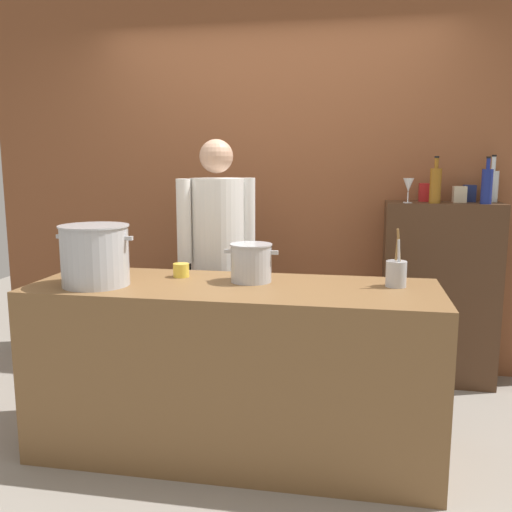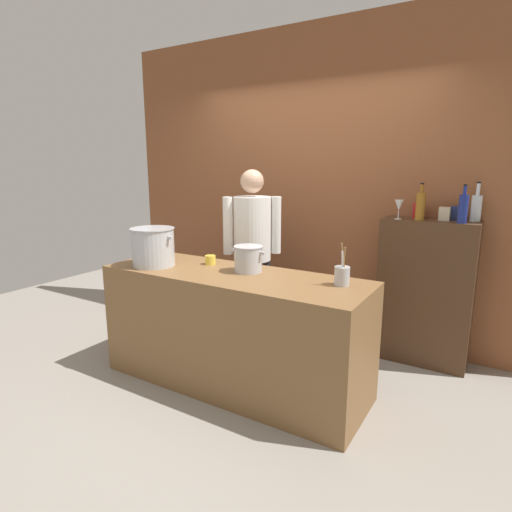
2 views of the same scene
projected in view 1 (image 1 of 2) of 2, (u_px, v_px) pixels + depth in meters
The scene contains 16 objects.
ground_plane at pixel (235, 449), 2.96m from camera, with size 8.00×8.00×0.00m, color gray.
brick_back_panel at pixel (275, 165), 4.07m from camera, with size 4.40×0.10×3.00m, color brown.
prep_counter at pixel (234, 369), 2.89m from camera, with size 2.08×0.70×0.90m, color brown.
bar_cabinet at pixel (439, 293), 3.80m from camera, with size 0.76×0.32×1.25m, color #472D1C.
chef at pixel (217, 250), 3.54m from camera, with size 0.45×0.42×1.66m.
stockpot_large at pixel (95, 255), 2.79m from camera, with size 0.41×0.35×0.31m.
stockpot_small at pixel (251, 263), 2.89m from camera, with size 0.28×0.22×0.20m.
utensil_crock at pixel (396, 273), 2.77m from camera, with size 0.10×0.10×0.30m.
butter_jar at pixel (181, 270), 3.01m from camera, with size 0.09×0.09×0.07m, color yellow.
wine_bottle_cobalt at pixel (487, 186), 3.53m from camera, with size 0.07×0.07×0.30m.
wine_bottle_amber at pixel (435, 185), 3.60m from camera, with size 0.07×0.07×0.30m.
wine_bottle_clear at pixel (492, 185), 3.71m from camera, with size 0.08×0.08×0.31m.
wine_glass_tall at pixel (408, 186), 3.63m from camera, with size 0.07×0.07×0.16m.
spice_tin_cream at pixel (459, 194), 3.69m from camera, with size 0.08×0.08×0.11m, color beige.
spice_tin_red at pixel (425, 192), 3.78m from camera, with size 0.08×0.08×0.12m, color red.
spice_tin_navy at pixel (469, 193), 3.74m from camera, with size 0.08×0.08×0.11m, color navy.
Camera 1 is at (0.61, -2.68, 1.52)m, focal length 38.82 mm.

